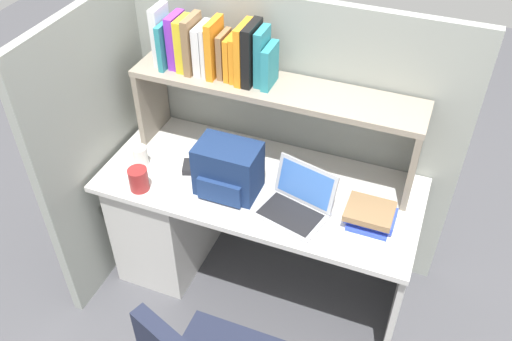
% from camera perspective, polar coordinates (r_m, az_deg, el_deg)
% --- Properties ---
extents(ground_plane, '(8.00, 8.00, 0.00)m').
position_cam_1_polar(ground_plane, '(3.25, 0.33, -10.96)').
color(ground_plane, '#4C4C51').
extents(desk, '(1.60, 0.70, 0.73)m').
position_cam_1_polar(desk, '(3.07, -6.46, -4.07)').
color(desk, silver).
rests_on(desk, ground_plane).
extents(cubicle_partition_rear, '(1.84, 0.05, 1.55)m').
position_cam_1_polar(cubicle_partition_rear, '(2.97, 3.04, 3.89)').
color(cubicle_partition_rear, '#939991').
rests_on(cubicle_partition_rear, ground_plane).
extents(cubicle_partition_left, '(0.05, 1.06, 1.55)m').
position_cam_1_polar(cubicle_partition_left, '(3.00, -15.29, 2.74)').
color(cubicle_partition_left, '#939991').
rests_on(cubicle_partition_left, ground_plane).
extents(overhead_hutch, '(1.44, 0.28, 0.45)m').
position_cam_1_polar(overhead_hutch, '(2.66, 1.99, 7.08)').
color(overhead_hutch, gray).
rests_on(overhead_hutch, desk).
extents(reference_books_on_shelf, '(0.61, 0.18, 0.30)m').
position_cam_1_polar(reference_books_on_shelf, '(2.65, -4.47, 12.57)').
color(reference_books_on_shelf, white).
rests_on(reference_books_on_shelf, overhead_hutch).
extents(laptop, '(0.36, 0.33, 0.22)m').
position_cam_1_polar(laptop, '(2.55, 4.26, -3.43)').
color(laptop, '#B7BABF').
rests_on(laptop, desk).
extents(backpack, '(0.30, 0.23, 0.26)m').
position_cam_1_polar(backpack, '(2.60, -2.98, 0.06)').
color(backpack, navy).
rests_on(backpack, desk).
extents(computer_mouse, '(0.09, 0.12, 0.03)m').
position_cam_1_polar(computer_mouse, '(2.81, -7.03, 0.39)').
color(computer_mouse, '#262628').
rests_on(computer_mouse, desk).
extents(paper_cup, '(0.08, 0.08, 0.11)m').
position_cam_1_polar(paper_cup, '(2.86, -12.02, 1.51)').
color(paper_cup, white).
rests_on(paper_cup, desk).
extents(snack_canister, '(0.10, 0.10, 0.12)m').
position_cam_1_polar(snack_canister, '(2.71, -12.20, -0.91)').
color(snack_canister, maroon).
rests_on(snack_canister, desk).
extents(desk_book_stack, '(0.24, 0.19, 0.11)m').
position_cam_1_polar(desk_book_stack, '(2.52, 11.83, -4.93)').
color(desk_book_stack, white).
rests_on(desk_book_stack, desk).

